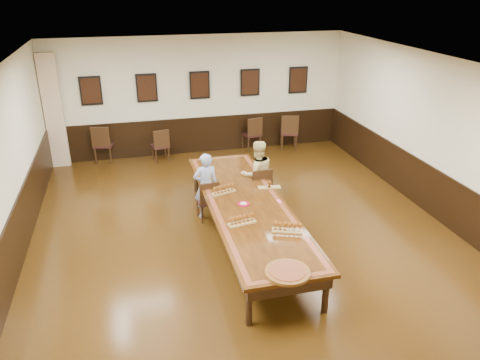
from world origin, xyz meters
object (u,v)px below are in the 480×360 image
object	(u,v)px
person_man	(206,186)
conference_table	(247,210)
chair_man	(207,199)
person_woman	(257,174)
spare_chair_a	(104,143)
carved_platter	(288,272)
spare_chair_b	(160,145)
spare_chair_d	(289,131)
chair_woman	(259,187)
spare_chair_c	(251,133)

from	to	relation	value
person_man	conference_table	bearing A→B (deg)	112.97
chair_man	person_woman	size ratio (longest dim) A/B	0.59
spare_chair_a	carved_platter	world-z (taller)	spare_chair_a
spare_chair_b	conference_table	xyz separation A→B (m)	(1.19, -4.53, 0.16)
spare_chair_d	person_man	world-z (taller)	person_man
chair_woman	person_man	world-z (taller)	person_man
chair_woman	spare_chair_b	bearing A→B (deg)	-67.50
chair_woman	spare_chair_c	size ratio (longest dim) A/B	0.97
chair_woman	person_woman	size ratio (longest dim) A/B	0.64
spare_chair_b	spare_chair_c	xyz separation A→B (m)	(2.61, 0.28, 0.03)
spare_chair_d	person_woman	distance (m)	3.85
person_man	chair_woman	bearing A→B (deg)	-178.42
person_woman	spare_chair_a	bearing A→B (deg)	-53.31
spare_chair_c	conference_table	xyz separation A→B (m)	(-1.42, -4.81, 0.12)
spare_chair_d	spare_chair_a	bearing A→B (deg)	11.53
chair_man	carved_platter	world-z (taller)	chair_man
spare_chair_c	spare_chair_b	bearing A→B (deg)	-5.88
spare_chair_b	carved_platter	bearing A→B (deg)	89.32
spare_chair_a	spare_chair_d	size ratio (longest dim) A/B	0.99
spare_chair_d	conference_table	size ratio (longest dim) A/B	0.20
chair_man	conference_table	xyz separation A→B (m)	(0.56, -0.97, 0.18)
spare_chair_d	person_woman	world-z (taller)	person_woman
person_woman	conference_table	bearing A→B (deg)	60.65
spare_chair_d	spare_chair_b	bearing A→B (deg)	15.50
chair_woman	person_man	distance (m)	1.18
chair_man	spare_chair_b	xyz separation A→B (m)	(-0.63, 3.56, 0.02)
spare_chair_b	spare_chair_d	world-z (taller)	spare_chair_d
chair_man	spare_chair_d	xyz separation A→B (m)	(3.04, 3.66, 0.08)
chair_woman	carved_platter	world-z (taller)	chair_woman
chair_man	spare_chair_b	world-z (taller)	spare_chair_b
spare_chair_b	spare_chair_a	bearing A→B (deg)	-22.64
chair_man	spare_chair_d	size ratio (longest dim) A/B	0.85
person_woman	person_man	bearing A→B (deg)	6.14
spare_chair_d	conference_table	xyz separation A→B (m)	(-2.48, -4.63, 0.10)
spare_chair_a	conference_table	bearing A→B (deg)	131.35
person_man	person_woman	xyz separation A→B (m)	(1.14, 0.24, 0.04)
spare_chair_d	person_woman	size ratio (longest dim) A/B	0.69
carved_platter	spare_chair_b	bearing A→B (deg)	99.77
spare_chair_c	carved_platter	xyz separation A→B (m)	(-1.43, -7.10, 0.29)
spare_chair_a	spare_chair_c	bearing A→B (deg)	-167.72
spare_chair_c	conference_table	world-z (taller)	spare_chair_c
chair_man	spare_chair_d	world-z (taller)	spare_chair_d
spare_chair_c	person_woman	bearing A→B (deg)	64.49
spare_chair_d	conference_table	bearing A→B (deg)	75.78
chair_woman	conference_table	distance (m)	1.34
carved_platter	conference_table	bearing A→B (deg)	89.64
chair_woman	conference_table	xyz separation A→B (m)	(-0.58, -1.20, 0.14)
spare_chair_b	spare_chair_c	world-z (taller)	spare_chair_c
chair_man	carved_platter	distance (m)	3.32
chair_man	person_man	world-z (taller)	person_man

